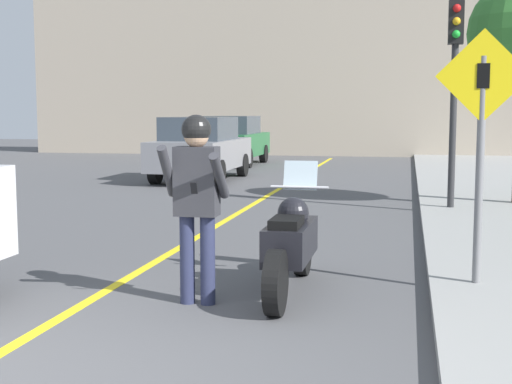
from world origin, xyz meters
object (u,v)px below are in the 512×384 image
object	(u,v)px
traffic_light	(455,64)
parked_car_grey	(201,148)
motorcycle	(291,244)
crossing_sign	(481,132)
person_biker	(197,188)
parked_car_green	(232,140)

from	to	relation	value
traffic_light	parked_car_grey	world-z (taller)	traffic_light
motorcycle	crossing_sign	xyz separation A→B (m)	(1.82, 0.36, 1.11)
motorcycle	person_biker	world-z (taller)	person_biker
motorcycle	crossing_sign	size ratio (longest dim) A/B	0.90
parked_car_grey	traffic_light	bearing A→B (deg)	-39.69
traffic_light	parked_car_green	xyz separation A→B (m)	(-6.70, 10.74, -1.79)
crossing_sign	traffic_light	bearing A→B (deg)	89.27
parked_car_grey	parked_car_green	xyz separation A→B (m)	(-0.53, 5.62, 0.00)
motorcycle	parked_car_green	distance (m)	17.61
motorcycle	crossing_sign	world-z (taller)	crossing_sign
parked_car_grey	parked_car_green	distance (m)	5.64
motorcycle	traffic_light	size ratio (longest dim) A/B	0.62
crossing_sign	parked_car_grey	bearing A→B (deg)	119.07
motorcycle	parked_car_grey	xyz separation A→B (m)	(-4.28, 11.32, 0.36)
crossing_sign	person_biker	bearing A→B (deg)	-159.79
crossing_sign	parked_car_grey	xyz separation A→B (m)	(-6.09, 10.96, -0.75)
crossing_sign	parked_car_green	world-z (taller)	crossing_sign
crossing_sign	traffic_light	size ratio (longest dim) A/B	0.69
crossing_sign	parked_car_green	bearing A→B (deg)	111.78
person_biker	parked_car_grey	distance (m)	12.42
person_biker	crossing_sign	size ratio (longest dim) A/B	0.71
motorcycle	parked_car_green	world-z (taller)	parked_car_green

